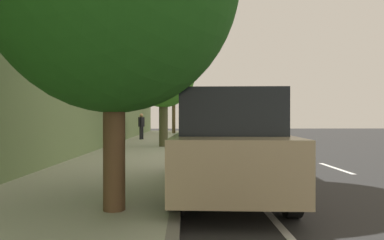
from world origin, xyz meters
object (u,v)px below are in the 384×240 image
object	(u,v)px
street_tree_near_cyclist	(174,93)
cyclist_with_backpack	(187,124)
parked_sedan_green_second	(202,132)
bicycle_at_curb	(190,135)
parked_pickup_white_nearest	(196,125)
parked_suv_tan_mid	(227,143)
pedestrian_on_phone	(141,125)
street_tree_mid_block	(163,75)

from	to	relation	value
street_tree_near_cyclist	cyclist_with_backpack	bearing A→B (deg)	99.51
parked_sedan_green_second	bicycle_at_curb	bearing A→B (deg)	-82.78
parked_pickup_white_nearest	bicycle_at_curb	distance (m)	5.65
parked_sedan_green_second	street_tree_near_cyclist	world-z (taller)	street_tree_near_cyclist
parked_suv_tan_mid	bicycle_at_curb	size ratio (longest dim) A/B	3.31
pedestrian_on_phone	parked_suv_tan_mid	bearing A→B (deg)	103.85
street_tree_mid_block	bicycle_at_curb	bearing A→B (deg)	-101.30
parked_suv_tan_mid	street_tree_near_cyclist	xyz separation A→B (m)	(1.88, -23.52, 2.76)
parked_pickup_white_nearest	parked_suv_tan_mid	size ratio (longest dim) A/B	1.11
parked_suv_tan_mid	pedestrian_on_phone	world-z (taller)	parked_suv_tan_mid
street_tree_mid_block	pedestrian_on_phone	world-z (taller)	street_tree_mid_block
bicycle_at_curb	street_tree_near_cyclist	world-z (taller)	street_tree_near_cyclist
street_tree_near_cyclist	street_tree_mid_block	size ratio (longest dim) A/B	0.94
street_tree_near_cyclist	parked_sedan_green_second	bearing A→B (deg)	99.33
bicycle_at_curb	street_tree_mid_block	distance (m)	7.67
parked_suv_tan_mid	street_tree_near_cyclist	distance (m)	23.75
parked_pickup_white_nearest	street_tree_mid_block	world-z (taller)	street_tree_mid_block
street_tree_mid_block	pedestrian_on_phone	size ratio (longest dim) A/B	3.07
street_tree_mid_block	pedestrian_on_phone	bearing A→B (deg)	-71.69
parked_suv_tan_mid	street_tree_near_cyclist	size ratio (longest dim) A/B	1.02
parked_pickup_white_nearest	cyclist_with_backpack	xyz separation A→B (m)	(0.85, 5.15, 0.18)
parked_sedan_green_second	parked_suv_tan_mid	distance (m)	11.70
street_tree_near_cyclist	street_tree_mid_block	world-z (taller)	street_tree_mid_block
parked_suv_tan_mid	pedestrian_on_phone	size ratio (longest dim) A/B	2.91
parked_pickup_white_nearest	bicycle_at_curb	xyz separation A→B (m)	(0.63, 5.59, -0.53)
parked_suv_tan_mid	cyclist_with_backpack	bearing A→B (deg)	-87.48
bicycle_at_curb	street_tree_mid_block	bearing A→B (deg)	78.70
parked_sedan_green_second	cyclist_with_backpack	xyz separation A→B (m)	(0.80, -5.00, 0.33)
cyclist_with_backpack	parked_pickup_white_nearest	bearing A→B (deg)	-99.42
pedestrian_on_phone	bicycle_at_curb	bearing A→B (deg)	-153.77
parked_pickup_white_nearest	street_tree_mid_block	xyz separation A→B (m)	(2.00, 12.42, 2.68)
parked_suv_tan_mid	cyclist_with_backpack	world-z (taller)	parked_suv_tan_mid
cyclist_with_backpack	street_tree_mid_block	distance (m)	7.77
parked_suv_tan_mid	pedestrian_on_phone	distance (m)	15.16
parked_suv_tan_mid	bicycle_at_curb	bearing A→B (deg)	-88.19
parked_sedan_green_second	cyclist_with_backpack	size ratio (longest dim) A/B	2.55
bicycle_at_curb	street_tree_near_cyclist	distance (m)	8.14
parked_pickup_white_nearest	parked_suv_tan_mid	distance (m)	21.84
cyclist_with_backpack	pedestrian_on_phone	distance (m)	3.50
parked_pickup_white_nearest	street_tree_mid_block	distance (m)	12.86
parked_sedan_green_second	pedestrian_on_phone	world-z (taller)	pedestrian_on_phone
parked_sedan_green_second	parked_pickup_white_nearest	bearing A→B (deg)	-90.31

